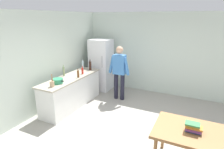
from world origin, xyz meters
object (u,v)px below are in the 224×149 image
bottle_sauce_red (82,71)px  book_stack (193,127)px  bottle_wine_dark (90,66)px  utensil_jar (52,84)px  bottle_vinegar_tall (64,71)px  cooking_pot (58,81)px  bottle_water_clear (83,65)px  refrigerator (101,65)px  bottle_beer_brown (78,74)px  dining_table (198,136)px  person (119,70)px

bottle_sauce_red → book_stack: size_ratio=0.89×
bottle_wine_dark → book_stack: bearing=-31.6°
utensil_jar → book_stack: utensil_jar is taller
bottle_vinegar_tall → bottle_sauce_red: (0.37, 0.40, -0.04)m
bottle_vinegar_tall → bottle_sauce_red: 0.55m
cooking_pot → bottle_wine_dark: (0.08, 1.43, 0.09)m
bottle_wine_dark → bottle_water_clear: bearing=173.6°
refrigerator → bottle_sauce_red: size_ratio=7.50×
refrigerator → bottle_beer_brown: refrigerator is taller
bottle_sauce_red → book_stack: bottle_sauce_red is taller
refrigerator → bottle_vinegar_tall: size_ratio=5.62×
bottle_beer_brown → bottle_water_clear: bearing=116.4°
dining_table → person: bearing=137.6°
person → utensil_jar: person is taller
bottle_beer_brown → bottle_wine_dark: (-0.11, 0.81, 0.04)m
refrigerator → bottle_sauce_red: 1.22m
utensil_jar → person: bearing=63.0°
bottle_water_clear → book_stack: size_ratio=1.11×
bottle_wine_dark → bottle_vinegar_tall: bottle_wine_dark is taller
cooking_pot → bottle_water_clear: size_ratio=1.33×
refrigerator → bottle_vinegar_tall: bearing=-101.7°
person → bottle_water_clear: person is taller
refrigerator → book_stack: refrigerator is taller
person → utensil_jar: bearing=-117.0°
bottle_beer_brown → bottle_sauce_red: bottle_beer_brown is taller
utensil_jar → bottle_beer_brown: 0.90m
utensil_jar → bottle_beer_brown: utensil_jar is taller
refrigerator → bottle_beer_brown: bearing=-85.4°
refrigerator → bottle_wine_dark: (0.02, -0.75, 0.15)m
book_stack → refrigerator: bearing=139.8°
dining_table → bottle_vinegar_tall: (-3.63, 1.09, 0.36)m
utensil_jar → bottle_vinegar_tall: same height
person → refrigerator: bearing=149.8°
person → book_stack: size_ratio=6.28×
refrigerator → bottle_water_clear: (-0.29, -0.71, 0.13)m
bottle_water_clear → refrigerator: bearing=67.6°
cooking_pot → bottle_wine_dark: bottle_wine_dark is taller
bottle_beer_brown → bottle_vinegar_tall: (-0.46, -0.06, 0.03)m
bottle_wine_dark → bottle_vinegar_tall: size_ratio=1.06×
dining_table → refrigerator: bearing=140.7°
bottle_sauce_red → bottle_water_clear: bearing=123.5°
bottle_sauce_red → refrigerator: bearing=91.8°
dining_table → bottle_beer_brown: bearing=160.2°
cooking_pot → bottle_sauce_red: bottle_sauce_red is taller
book_stack → dining_table: bearing=11.4°
cooking_pot → bottle_water_clear: 1.49m
bottle_beer_brown → bottle_wine_dark: bottle_wine_dark is taller
cooking_pot → person: bearing=58.0°
refrigerator → dining_table: size_ratio=1.29×
refrigerator → bottle_sauce_red: (0.04, -1.21, 0.10)m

